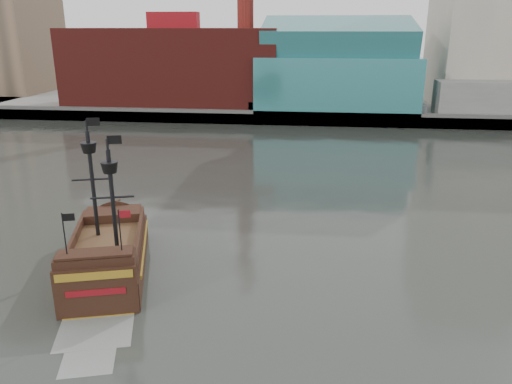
# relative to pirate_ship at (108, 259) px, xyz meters

# --- Properties ---
(ground) EXTENTS (400.00, 400.00, 0.00)m
(ground) POSITION_rel_pirate_ship_xyz_m (8.36, -2.99, -1.09)
(ground) COLOR #262924
(ground) RESTS_ON ground
(promenade_far) EXTENTS (220.00, 60.00, 2.00)m
(promenade_far) POSITION_rel_pirate_ship_xyz_m (8.36, 89.01, -0.09)
(promenade_far) COLOR slate
(promenade_far) RESTS_ON ground
(seawall) EXTENTS (220.00, 1.00, 2.60)m
(seawall) POSITION_rel_pirate_ship_xyz_m (8.36, 59.51, 0.21)
(seawall) COLOR #4C4C49
(seawall) RESTS_ON ground
(pirate_ship) EXTENTS (9.05, 16.71, 11.99)m
(pirate_ship) POSITION_rel_pirate_ship_xyz_m (0.00, 0.00, 0.00)
(pirate_ship) COLOR black
(pirate_ship) RESTS_ON ground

